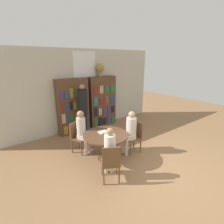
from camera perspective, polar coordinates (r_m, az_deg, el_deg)
ground_plane at (r=4.63m, az=17.19°, el=-18.74°), size 16.00×16.00×0.00m
wall_back at (r=6.80m, az=-8.72°, el=7.19°), size 6.40×0.07×3.00m
bookshelf_left at (r=6.46m, az=-12.61°, el=1.77°), size 1.15×0.34×1.99m
bookshelf_right at (r=7.06m, az=-3.25°, el=3.45°), size 1.15×0.34×1.99m
flower_vase at (r=6.84m, az=-3.93°, el=13.98°), size 0.32×0.32×0.48m
reading_table at (r=4.70m, az=-2.07°, el=-8.63°), size 1.20×1.20×0.73m
chair_near_camera at (r=3.94m, az=-0.39°, el=-15.87°), size 0.54×0.54×0.90m
chair_left_side at (r=5.23m, az=-11.13°, el=-7.47°), size 0.53×0.53×0.90m
chair_far_side at (r=5.17m, az=7.50°, el=-7.58°), size 0.47×0.47×0.90m
seated_reader_left at (r=5.04m, az=-9.64°, el=-5.64°), size 0.37×0.40×1.27m
seated_reader_right at (r=4.99m, az=5.91°, el=-5.73°), size 0.40×0.34×1.26m
seated_reader_back at (r=4.00m, az=-0.78°, el=-12.19°), size 0.37×0.40×1.24m
librarian_standing at (r=6.05m, az=-9.52°, el=2.37°), size 0.32×0.59×1.84m
open_book_on_table at (r=4.75m, az=-2.92°, el=-6.55°), size 0.24×0.18×0.03m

